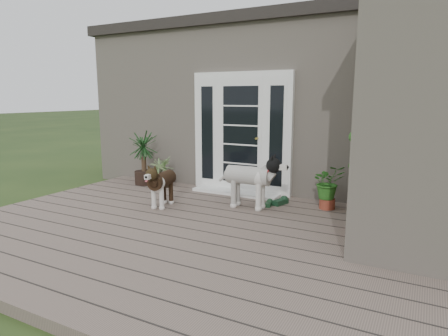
% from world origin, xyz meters
% --- Properties ---
extents(deck, '(6.20, 4.60, 0.12)m').
position_xyz_m(deck, '(0.00, 0.40, 0.06)').
color(deck, '#6B5B4C').
rests_on(deck, ground).
extents(house_main, '(7.40, 4.00, 3.10)m').
position_xyz_m(house_main, '(0.00, 4.65, 1.55)').
color(house_main, '#665E54').
rests_on(house_main, ground).
extents(roof_main, '(7.60, 4.20, 0.20)m').
position_xyz_m(roof_main, '(0.00, 4.65, 3.20)').
color(roof_main, '#2D2826').
rests_on(roof_main, house_main).
extents(house_wing, '(1.60, 2.40, 3.10)m').
position_xyz_m(house_wing, '(2.90, 1.50, 1.55)').
color(house_wing, '#665E54').
rests_on(house_wing, ground).
extents(door_unit, '(1.90, 0.14, 2.15)m').
position_xyz_m(door_unit, '(-0.20, 2.60, 1.19)').
color(door_unit, white).
rests_on(door_unit, deck).
extents(door_step, '(1.60, 0.40, 0.05)m').
position_xyz_m(door_step, '(-0.20, 2.40, 0.14)').
color(door_step, white).
rests_on(door_step, deck).
extents(brindle_dog, '(0.45, 0.80, 0.63)m').
position_xyz_m(brindle_dog, '(-0.86, 1.11, 0.43)').
color(brindle_dog, '#332012').
rests_on(brindle_dog, deck).
extents(white_dog, '(0.93, 0.43, 0.76)m').
position_xyz_m(white_dog, '(0.37, 1.66, 0.50)').
color(white_dog, white).
rests_on(white_dog, deck).
extents(spider_plant, '(0.62, 0.62, 0.66)m').
position_xyz_m(spider_plant, '(-1.72, 2.24, 0.45)').
color(spider_plant, '#8D9D61').
rests_on(spider_plant, deck).
extents(yucca, '(0.73, 0.73, 1.04)m').
position_xyz_m(yucca, '(-2.15, 2.24, 0.64)').
color(yucca, black).
rests_on(yucca, deck).
extents(herb_a, '(0.68, 0.68, 0.62)m').
position_xyz_m(herb_a, '(1.48, 2.20, 0.43)').
color(herb_a, '#1E4F16').
rests_on(herb_a, deck).
extents(herb_b, '(0.48, 0.48, 0.63)m').
position_xyz_m(herb_b, '(1.93, 2.37, 0.44)').
color(herb_b, '#1C5C1A').
rests_on(herb_b, deck).
extents(herb_c, '(0.38, 0.38, 0.48)m').
position_xyz_m(herb_c, '(2.33, 2.18, 0.36)').
color(herb_c, '#18541A').
rests_on(herb_c, deck).
extents(sapling, '(0.70, 0.70, 1.93)m').
position_xyz_m(sapling, '(2.22, 1.25, 1.09)').
color(sapling, '#164D1B').
rests_on(sapling, deck).
extents(clog_left, '(0.17, 0.29, 0.08)m').
position_xyz_m(clog_left, '(0.62, 1.92, 0.16)').
color(clog_left, '#14331C').
rests_on(clog_left, deck).
extents(clog_right, '(0.25, 0.38, 0.10)m').
position_xyz_m(clog_right, '(0.75, 2.09, 0.17)').
color(clog_right, '#15341F').
rests_on(clog_right, deck).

